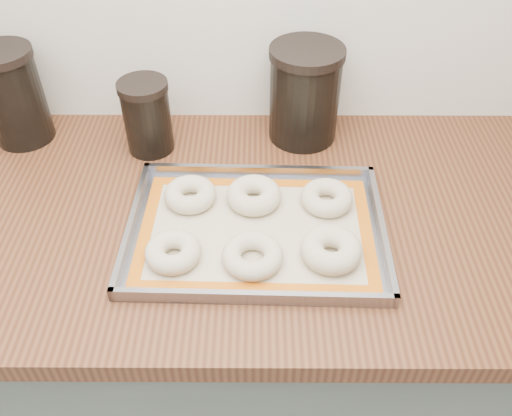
{
  "coord_description": "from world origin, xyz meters",
  "views": [
    {
      "loc": [
        0.19,
        0.92,
        1.6
      ],
      "look_at": [
        0.19,
        1.61,
        0.96
      ],
      "focal_mm": 38.0,
      "sensor_mm": 36.0,
      "label": 1
    }
  ],
  "objects_px": {
    "bagel_front_left": "(173,252)",
    "bagel_front_mid": "(252,256)",
    "bagel_back_mid": "(254,195)",
    "baking_tray": "(256,230)",
    "bagel_back_left": "(190,194)",
    "canister_left": "(13,96)",
    "bagel_front_right": "(331,250)",
    "bagel_back_right": "(327,198)",
    "canister_mid": "(147,116)",
    "canister_right": "(305,94)"
  },
  "relations": [
    {
      "from": "bagel_front_right",
      "to": "bagel_back_right",
      "type": "xyz_separation_m",
      "value": [
        0.01,
        0.14,
        -0.0
      ]
    },
    {
      "from": "bagel_front_right",
      "to": "bagel_back_mid",
      "type": "height_order",
      "value": "bagel_front_right"
    },
    {
      "from": "bagel_front_mid",
      "to": "canister_right",
      "type": "xyz_separation_m",
      "value": [
        0.11,
        0.38,
        0.08
      ]
    },
    {
      "from": "bagel_back_right",
      "to": "canister_left",
      "type": "bearing_deg",
      "value": 160.58
    },
    {
      "from": "canister_left",
      "to": "canister_mid",
      "type": "distance_m",
      "value": 0.29
    },
    {
      "from": "bagel_front_right",
      "to": "bagel_back_left",
      "type": "distance_m",
      "value": 0.29
    },
    {
      "from": "bagel_front_left",
      "to": "bagel_front_mid",
      "type": "xyz_separation_m",
      "value": [
        0.13,
        -0.01,
        -0.0
      ]
    },
    {
      "from": "bagel_front_mid",
      "to": "canister_left",
      "type": "distance_m",
      "value": 0.64
    },
    {
      "from": "baking_tray",
      "to": "canister_right",
      "type": "xyz_separation_m",
      "value": [
        0.1,
        0.31,
        0.1
      ]
    },
    {
      "from": "bagel_back_mid",
      "to": "canister_left",
      "type": "xyz_separation_m",
      "value": [
        -0.51,
        0.22,
        0.08
      ]
    },
    {
      "from": "canister_mid",
      "to": "bagel_front_right",
      "type": "bearing_deg",
      "value": -42.4
    },
    {
      "from": "bagel_front_right",
      "to": "baking_tray",
      "type": "bearing_deg",
      "value": 152.95
    },
    {
      "from": "baking_tray",
      "to": "bagel_back_right",
      "type": "relative_size",
      "value": 4.74
    },
    {
      "from": "baking_tray",
      "to": "bagel_front_left",
      "type": "relative_size",
      "value": 4.87
    },
    {
      "from": "bagel_back_mid",
      "to": "bagel_back_right",
      "type": "relative_size",
      "value": 1.05
    },
    {
      "from": "bagel_back_mid",
      "to": "canister_mid",
      "type": "relative_size",
      "value": 0.65
    },
    {
      "from": "bagel_back_left",
      "to": "canister_left",
      "type": "xyz_separation_m",
      "value": [
        -0.39,
        0.22,
        0.08
      ]
    },
    {
      "from": "baking_tray",
      "to": "bagel_front_mid",
      "type": "bearing_deg",
      "value": -94.21
    },
    {
      "from": "bagel_front_left",
      "to": "canister_right",
      "type": "height_order",
      "value": "canister_right"
    },
    {
      "from": "bagel_back_right",
      "to": "baking_tray",
      "type": "bearing_deg",
      "value": -151.92
    },
    {
      "from": "baking_tray",
      "to": "canister_left",
      "type": "bearing_deg",
      "value": 149.73
    },
    {
      "from": "bagel_back_right",
      "to": "canister_left",
      "type": "xyz_separation_m",
      "value": [
        -0.64,
        0.23,
        0.08
      ]
    },
    {
      "from": "bagel_front_left",
      "to": "canister_mid",
      "type": "relative_size",
      "value": 0.61
    },
    {
      "from": "bagel_front_left",
      "to": "bagel_front_mid",
      "type": "relative_size",
      "value": 0.92
    },
    {
      "from": "bagel_front_left",
      "to": "bagel_back_right",
      "type": "relative_size",
      "value": 0.97
    },
    {
      "from": "canister_left",
      "to": "bagel_back_right",
      "type": "bearing_deg",
      "value": -19.42
    },
    {
      "from": "bagel_back_mid",
      "to": "canister_left",
      "type": "relative_size",
      "value": 0.5
    },
    {
      "from": "canister_mid",
      "to": "bagel_front_mid",
      "type": "bearing_deg",
      "value": -56.57
    },
    {
      "from": "bagel_front_mid",
      "to": "canister_mid",
      "type": "xyz_separation_m",
      "value": [
        -0.22,
        0.34,
        0.06
      ]
    },
    {
      "from": "bagel_back_right",
      "to": "canister_right",
      "type": "xyz_separation_m",
      "value": [
        -0.03,
        0.24,
        0.08
      ]
    },
    {
      "from": "bagel_front_left",
      "to": "bagel_back_mid",
      "type": "relative_size",
      "value": 0.93
    },
    {
      "from": "bagel_back_left",
      "to": "bagel_back_right",
      "type": "xyz_separation_m",
      "value": [
        0.26,
        -0.01,
        -0.0
      ]
    },
    {
      "from": "baking_tray",
      "to": "bagel_front_right",
      "type": "bearing_deg",
      "value": -27.05
    },
    {
      "from": "bagel_front_mid",
      "to": "bagel_front_right",
      "type": "xyz_separation_m",
      "value": [
        0.13,
        0.01,
        0.0
      ]
    },
    {
      "from": "baking_tray",
      "to": "bagel_back_right",
      "type": "bearing_deg",
      "value": 28.08
    },
    {
      "from": "baking_tray",
      "to": "bagel_back_mid",
      "type": "bearing_deg",
      "value": 93.34
    },
    {
      "from": "bagel_front_mid",
      "to": "bagel_front_right",
      "type": "relative_size",
      "value": 0.99
    },
    {
      "from": "bagel_front_left",
      "to": "canister_left",
      "type": "distance_m",
      "value": 0.53
    },
    {
      "from": "bagel_front_mid",
      "to": "bagel_back_right",
      "type": "distance_m",
      "value": 0.2
    },
    {
      "from": "bagel_front_mid",
      "to": "bagel_front_left",
      "type": "bearing_deg",
      "value": 176.95
    },
    {
      "from": "bagel_front_right",
      "to": "canister_right",
      "type": "height_order",
      "value": "canister_right"
    },
    {
      "from": "bagel_front_left",
      "to": "bagel_front_right",
      "type": "xyz_separation_m",
      "value": [
        0.27,
        0.0,
        0.0
      ]
    },
    {
      "from": "bagel_back_left",
      "to": "bagel_back_mid",
      "type": "xyz_separation_m",
      "value": [
        0.12,
        -0.0,
        0.0
      ]
    },
    {
      "from": "bagel_front_right",
      "to": "canister_right",
      "type": "xyz_separation_m",
      "value": [
        -0.03,
        0.37,
        0.08
      ]
    },
    {
      "from": "bagel_back_left",
      "to": "bagel_back_right",
      "type": "bearing_deg",
      "value": -1.75
    },
    {
      "from": "canister_mid",
      "to": "bagel_back_right",
      "type": "bearing_deg",
      "value": -27.53
    },
    {
      "from": "bagel_back_right",
      "to": "canister_right",
      "type": "height_order",
      "value": "canister_right"
    },
    {
      "from": "baking_tray",
      "to": "canister_mid",
      "type": "relative_size",
      "value": 2.96
    },
    {
      "from": "baking_tray",
      "to": "bagel_front_right",
      "type": "height_order",
      "value": "bagel_front_right"
    },
    {
      "from": "baking_tray",
      "to": "bagel_front_left",
      "type": "height_order",
      "value": "bagel_front_left"
    }
  ]
}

